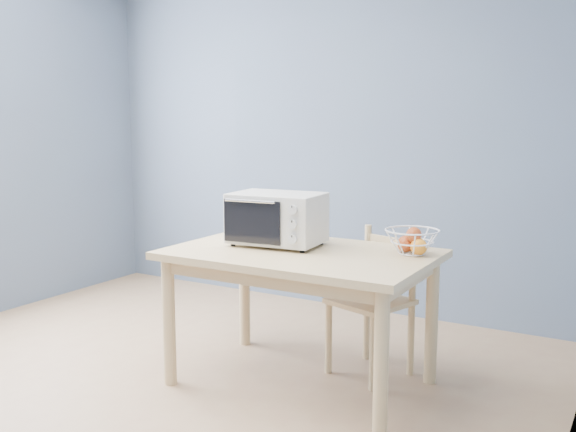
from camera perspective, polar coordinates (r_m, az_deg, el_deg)
The scene contains 5 objects.
room at distance 3.17m, azimuth -15.72°, elevation 5.50°, with size 4.01×4.51×2.61m.
dining_table at distance 3.49m, azimuth 1.15°, elevation -4.74°, with size 1.40×0.90×0.75m.
toaster_oven at distance 3.60m, azimuth -1.29°, elevation -0.15°, with size 0.53×0.41×0.30m.
fruit_basket at distance 3.42m, azimuth 11.05°, elevation -2.16°, with size 0.37×0.37×0.15m.
dining_chair at distance 3.74m, azimuth 7.71°, elevation -7.70°, with size 0.49×0.49×0.83m.
Camera 1 is at (2.27, -2.21, 1.45)m, focal length 40.00 mm.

